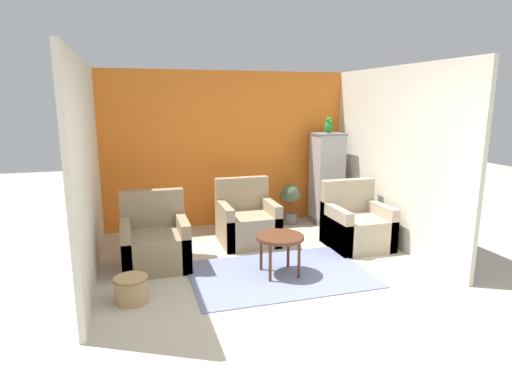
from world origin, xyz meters
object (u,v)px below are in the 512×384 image
(parrot, at_px, (328,126))
(birdcage, at_px, (327,178))
(wicker_basket, at_px, (131,289))
(armchair_left, at_px, (155,243))
(armchair_middle, at_px, (247,223))
(coffee_table, at_px, (280,240))
(armchair_right, at_px, (356,226))
(potted_plant, at_px, (290,199))

(parrot, bearing_deg, birdcage, -90.00)
(wicker_basket, bearing_deg, parrot, 33.59)
(armchair_left, xyz_separation_m, birdcage, (2.93, 1.20, 0.47))
(armchair_middle, height_order, birdcage, birdcage)
(armchair_middle, bearing_deg, birdcage, 21.92)
(coffee_table, distance_m, armchair_right, 1.56)
(armchair_left, height_order, armchair_right, same)
(birdcage, xyz_separation_m, wicker_basket, (-3.24, -2.15, -0.62))
(armchair_middle, relative_size, parrot, 3.50)
(armchair_middle, distance_m, birdcage, 1.76)
(coffee_table, xyz_separation_m, potted_plant, (0.90, 1.98, 0.01))
(coffee_table, relative_size, armchair_middle, 0.62)
(armchair_right, relative_size, armchair_middle, 1.00)
(armchair_right, bearing_deg, armchair_left, 178.91)
(armchair_left, bearing_deg, armchair_middle, 22.48)
(birdcage, height_order, wicker_basket, birdcage)
(armchair_right, distance_m, wicker_basket, 3.25)
(potted_plant, bearing_deg, wicker_basket, -139.70)
(armchair_left, xyz_separation_m, potted_plant, (2.31, 1.26, 0.14))
(armchair_middle, bearing_deg, potted_plant, 36.46)
(potted_plant, xyz_separation_m, wicker_basket, (-2.62, -2.22, -0.29))
(potted_plant, bearing_deg, parrot, -6.09)
(armchair_left, bearing_deg, birdcage, 22.18)
(parrot, bearing_deg, armchair_right, -95.49)
(armchair_right, xyz_separation_m, birdcage, (0.12, 1.25, 0.47))
(armchair_middle, distance_m, parrot, 2.17)
(parrot, xyz_separation_m, potted_plant, (-0.62, 0.07, -1.21))
(coffee_table, xyz_separation_m, birdcage, (1.52, 1.92, 0.33))
(armchair_left, xyz_separation_m, armchair_right, (2.81, -0.05, 0.00))
(armchair_right, xyz_separation_m, parrot, (0.12, 1.25, 1.35))
(armchair_left, relative_size, armchair_right, 1.00)
(armchair_left, relative_size, potted_plant, 1.34)
(wicker_basket, bearing_deg, armchair_middle, 42.32)
(armchair_middle, relative_size, wicker_basket, 2.60)
(coffee_table, height_order, armchair_middle, armchair_middle)
(armchair_right, xyz_separation_m, potted_plant, (-0.50, 1.32, 0.14))
(wicker_basket, bearing_deg, armchair_left, 72.11)
(armchair_middle, height_order, potted_plant, armchair_middle)
(coffee_table, distance_m, birdcage, 2.47)
(birdcage, bearing_deg, armchair_left, -157.82)
(coffee_table, bearing_deg, armchair_right, 25.44)
(parrot, bearing_deg, potted_plant, 173.91)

